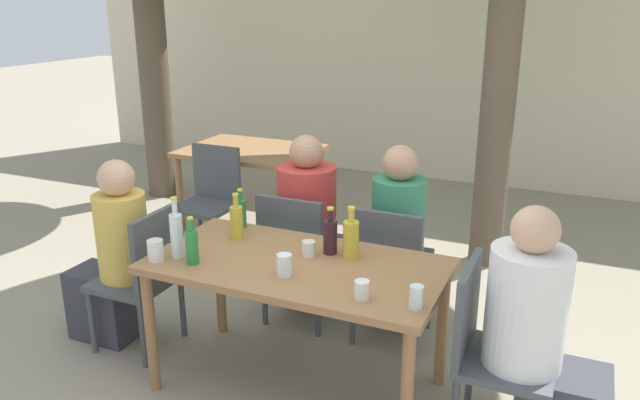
# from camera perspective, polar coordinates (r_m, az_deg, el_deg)

# --- Properties ---
(ground_plane) EXTENTS (30.00, 30.00, 0.00)m
(ground_plane) POSITION_cam_1_polar(r_m,az_deg,el_deg) (3.62, -2.00, -16.59)
(ground_plane) COLOR gray
(cafe_building_wall) EXTENTS (10.00, 0.08, 2.80)m
(cafe_building_wall) POSITION_cam_1_polar(r_m,az_deg,el_deg) (7.21, 13.56, 12.45)
(cafe_building_wall) COLOR beige
(cafe_building_wall) RESTS_ON ground_plane
(dining_table_front) EXTENTS (1.54, 0.80, 0.75)m
(dining_table_front) POSITION_cam_1_polar(r_m,az_deg,el_deg) (3.29, -2.13, -7.05)
(dining_table_front) COLOR #996B42
(dining_table_front) RESTS_ON ground_plane
(dining_table_back) EXTENTS (1.17, 0.88, 0.75)m
(dining_table_back) POSITION_cam_1_polar(r_m,az_deg,el_deg) (5.70, -6.36, 3.77)
(dining_table_back) COLOR #996B42
(dining_table_back) RESTS_ON ground_plane
(patio_chair_0) EXTENTS (0.44, 0.44, 0.90)m
(patio_chair_0) POSITION_cam_1_polar(r_m,az_deg,el_deg) (3.86, -15.67, -6.34)
(patio_chair_0) COLOR #474C51
(patio_chair_0) RESTS_ON ground_plane
(patio_chair_1) EXTENTS (0.44, 0.44, 0.90)m
(patio_chair_1) POSITION_cam_1_polar(r_m,az_deg,el_deg) (3.11, 15.17, -12.62)
(patio_chair_1) COLOR #474C51
(patio_chair_1) RESTS_ON ground_plane
(patio_chair_2) EXTENTS (0.44, 0.44, 0.90)m
(patio_chair_2) POSITION_cam_1_polar(r_m,az_deg,el_deg) (4.00, -2.11, -4.77)
(patio_chair_2) COLOR #474C51
(patio_chair_2) RESTS_ON ground_plane
(patio_chair_3) EXTENTS (0.44, 0.44, 0.90)m
(patio_chair_3) POSITION_cam_1_polar(r_m,az_deg,el_deg) (3.79, 6.34, -6.21)
(patio_chair_3) COLOR #474C51
(patio_chair_3) RESTS_ON ground_plane
(patio_chair_4) EXTENTS (0.44, 0.44, 0.90)m
(patio_chair_4) POSITION_cam_1_polar(r_m,az_deg,el_deg) (5.19, -10.01, 0.46)
(patio_chair_4) COLOR #474C51
(patio_chair_4) RESTS_ON ground_plane
(person_seated_0) EXTENTS (0.55, 0.30, 1.18)m
(person_seated_0) POSITION_cam_1_polar(r_m,az_deg,el_deg) (4.00, -18.36, -5.48)
(person_seated_0) COLOR #383842
(person_seated_0) RESTS_ON ground_plane
(person_seated_1) EXTENTS (0.58, 0.36, 1.21)m
(person_seated_1) POSITION_cam_1_polar(r_m,az_deg,el_deg) (3.07, 19.56, -12.60)
(person_seated_1) COLOR #383842
(person_seated_1) RESTS_ON ground_plane
(person_seated_2) EXTENTS (0.38, 0.59, 1.24)m
(person_seated_2) POSITION_cam_1_polar(r_m,az_deg,el_deg) (4.16, -0.76, -2.94)
(person_seated_2) COLOR #383842
(person_seated_2) RESTS_ON ground_plane
(person_seated_3) EXTENTS (0.33, 0.56, 1.23)m
(person_seated_3) POSITION_cam_1_polar(r_m,az_deg,el_deg) (3.98, 7.38, -4.34)
(person_seated_3) COLOR #383842
(person_seated_3) RESTS_ON ground_plane
(green_bottle_0) EXTENTS (0.07, 0.07, 0.25)m
(green_bottle_0) POSITION_cam_1_polar(r_m,az_deg,el_deg) (3.27, -11.63, -4.11)
(green_bottle_0) COLOR #287A38
(green_bottle_0) RESTS_ON dining_table_front
(water_bottle_1) EXTENTS (0.07, 0.07, 0.33)m
(water_bottle_1) POSITION_cam_1_polar(r_m,az_deg,el_deg) (3.35, -12.98, -3.07)
(water_bottle_1) COLOR silver
(water_bottle_1) RESTS_ON dining_table_front
(oil_cruet_2) EXTENTS (0.07, 0.07, 0.27)m
(oil_cruet_2) POSITION_cam_1_polar(r_m,az_deg,el_deg) (3.55, -7.64, -1.95)
(oil_cruet_2) COLOR gold
(oil_cruet_2) RESTS_ON dining_table_front
(oil_cruet_3) EXTENTS (0.08, 0.08, 0.28)m
(oil_cruet_3) POSITION_cam_1_polar(r_m,az_deg,el_deg) (3.27, 2.85, -3.49)
(oil_cruet_3) COLOR gold
(oil_cruet_3) RESTS_ON dining_table_front
(wine_bottle_4) EXTENTS (0.07, 0.07, 0.26)m
(wine_bottle_4) POSITION_cam_1_polar(r_m,az_deg,el_deg) (3.32, 0.95, -3.28)
(wine_bottle_4) COLOR #331923
(wine_bottle_4) RESTS_ON dining_table_front
(green_bottle_5) EXTENTS (0.06, 0.06, 0.24)m
(green_bottle_5) POSITION_cam_1_polar(r_m,az_deg,el_deg) (3.73, -7.25, -1.13)
(green_bottle_5) COLOR #287A38
(green_bottle_5) RESTS_ON dining_table_front
(drinking_glass_0) EXTENTS (0.07, 0.07, 0.08)m
(drinking_glass_0) POSITION_cam_1_polar(r_m,az_deg,el_deg) (3.32, -1.05, -4.45)
(drinking_glass_0) COLOR silver
(drinking_glass_0) RESTS_ON dining_table_front
(drinking_glass_1) EXTENTS (0.08, 0.08, 0.11)m
(drinking_glass_1) POSITION_cam_1_polar(r_m,az_deg,el_deg) (3.36, -14.80, -4.48)
(drinking_glass_1) COLOR silver
(drinking_glass_1) RESTS_ON dining_table_front
(drinking_glass_2) EXTENTS (0.08, 0.08, 0.11)m
(drinking_glass_2) POSITION_cam_1_polar(r_m,az_deg,el_deg) (3.09, -3.29, -5.94)
(drinking_glass_2) COLOR white
(drinking_glass_2) RESTS_ON dining_table_front
(drinking_glass_3) EXTENTS (0.07, 0.07, 0.09)m
(drinking_glass_3) POSITION_cam_1_polar(r_m,az_deg,el_deg) (2.87, 3.84, -8.20)
(drinking_glass_3) COLOR silver
(drinking_glass_3) RESTS_ON dining_table_front
(drinking_glass_4) EXTENTS (0.06, 0.06, 0.11)m
(drinking_glass_4) POSITION_cam_1_polar(r_m,az_deg,el_deg) (2.81, 8.80, -8.77)
(drinking_glass_4) COLOR silver
(drinking_glass_4) RESTS_ON dining_table_front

